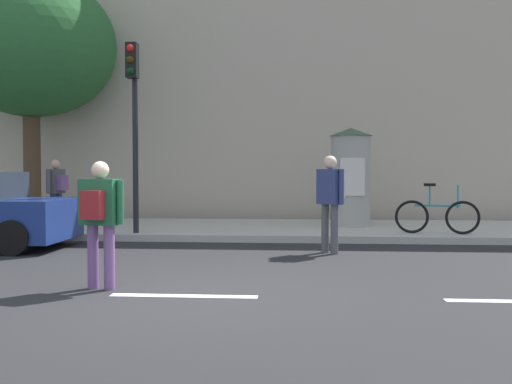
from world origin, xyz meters
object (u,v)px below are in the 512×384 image
poster_column (351,176)px  pedestrian_with_backpack (100,213)px  street_tree (30,46)px  pedestrian_in_light_jacket (331,195)px  bicycle_leaning (437,216)px  traffic_light (134,106)px  pedestrian_in_dark_shirt (57,187)px

poster_column → pedestrian_with_backpack: (-3.83, -6.94, -0.39)m
street_tree → pedestrian_with_backpack: bearing=-59.0°
street_tree → pedestrian_in_light_jacket: (7.84, -4.51, -3.82)m
street_tree → bicycle_leaning: size_ratio=3.82×
street_tree → pedestrian_in_light_jacket: 9.81m
street_tree → poster_column: bearing=-6.1°
traffic_light → pedestrian_in_light_jacket: traffic_light is taller
pedestrian_with_backpack → pedestrian_in_dark_shirt: bearing=118.1°
pedestrian_with_backpack → bicycle_leaning: 7.70m
poster_column → pedestrian_in_light_jacket: (-0.70, -3.60, -0.29)m
pedestrian_in_dark_shirt → poster_column: bearing=7.5°
pedestrian_in_dark_shirt → bicycle_leaning: bearing=-4.4°
traffic_light → pedestrian_in_light_jacket: (4.14, -1.60, -1.83)m
traffic_light → poster_column: traffic_light is taller
traffic_light → pedestrian_with_backpack: traffic_light is taller
street_tree → pedestrian_in_light_jacket: size_ratio=3.75×
pedestrian_in_light_jacket → bicycle_leaning: 3.17m
pedestrian_with_backpack → pedestrian_in_light_jacket: size_ratio=0.92×
street_tree → bicycle_leaning: bearing=-13.8°
pedestrian_in_light_jacket → poster_column: bearing=79.0°
traffic_light → bicycle_leaning: traffic_light is taller
traffic_light → pedestrian_in_light_jacket: bearing=-21.1°
poster_column → pedestrian_in_dark_shirt: bearing=-172.5°
pedestrian_with_backpack → bicycle_leaning: size_ratio=0.93×
traffic_light → street_tree: 5.11m
traffic_light → pedestrian_in_light_jacket: size_ratio=2.29×
poster_column → bicycle_leaning: size_ratio=1.37×
traffic_light → pedestrian_in_dark_shirt: size_ratio=2.52×
street_tree → bicycle_leaning: 11.41m
street_tree → pedestrian_with_backpack: 9.96m
pedestrian_in_dark_shirt → traffic_light: bearing=-26.1°
pedestrian_with_backpack → bicycle_leaning: (5.53, 5.34, -0.44)m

